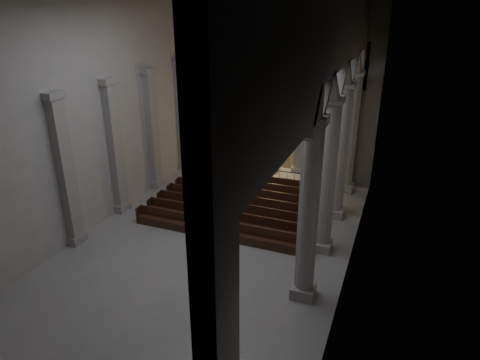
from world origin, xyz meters
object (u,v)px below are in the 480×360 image
at_px(candle_stand_left, 224,169).
at_px(worshipper, 268,184).
at_px(altar_rail, 265,173).
at_px(altar, 266,163).
at_px(candle_stand_right, 307,184).
at_px(pews, 240,206).

distance_m(candle_stand_left, worshipper, 4.33).
distance_m(altar_rail, candle_stand_left, 3.27).
bearing_deg(altar, candle_stand_left, -144.34).
relative_size(altar_rail, candle_stand_left, 3.33).
relative_size(candle_stand_right, pews, 0.13).
distance_m(altar_rail, pews, 4.83).
relative_size(altar_rail, candle_stand_right, 4.07).
relative_size(candle_stand_left, candle_stand_right, 1.22).
xyz_separation_m(candle_stand_left, worshipper, (3.96, -1.75, 0.14)).
xyz_separation_m(altar_rail, worshipper, (0.70, -1.51, -0.13)).
bearing_deg(candle_stand_right, pews, -122.47).
xyz_separation_m(altar, altar_rail, (0.63, -2.12, 0.06)).
bearing_deg(altar_rail, altar, 106.61).
bearing_deg(candle_stand_right, candle_stand_left, 177.47).
bearing_deg(altar, candle_stand_right, -30.43).
bearing_deg(altar, pews, -84.78).
bearing_deg(pews, altar, 95.22).
xyz_separation_m(candle_stand_right, pews, (-3.04, -4.78, -0.03)).
height_order(altar, altar_rail, altar).
bearing_deg(worshipper, candle_stand_left, 147.65).
bearing_deg(candle_stand_right, altar_rail, 179.35).
bearing_deg(altar_rail, candle_stand_left, 175.73).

